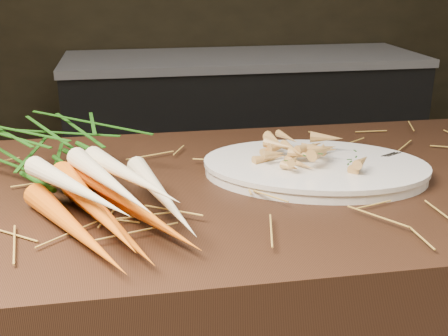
% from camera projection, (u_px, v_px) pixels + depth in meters
% --- Properties ---
extents(back_counter, '(1.82, 0.62, 0.84)m').
position_uv_depth(back_counter, '(243.00, 133.00, 3.01)').
color(back_counter, black).
rests_on(back_counter, ground).
extents(straw_bedding, '(1.40, 0.60, 0.02)m').
position_uv_depth(straw_bedding, '(291.00, 175.00, 1.06)').
color(straw_bedding, '#AE892F').
rests_on(straw_bedding, main_counter).
extents(root_veg_bunch, '(0.40, 0.60, 0.11)m').
position_uv_depth(root_veg_bunch, '(73.00, 170.00, 0.96)').
color(root_veg_bunch, '#D54400').
rests_on(root_veg_bunch, main_counter).
extents(serving_platter, '(0.49, 0.39, 0.02)m').
position_uv_depth(serving_platter, '(315.00, 170.00, 1.07)').
color(serving_platter, white).
rests_on(serving_platter, main_counter).
extents(roasted_veg_heap, '(0.24, 0.20, 0.05)m').
position_uv_depth(roasted_veg_heap, '(316.00, 153.00, 1.06)').
color(roasted_veg_heap, '#BA8945').
rests_on(roasted_veg_heap, serving_platter).
extents(serving_fork, '(0.15, 0.08, 0.00)m').
position_uv_depth(serving_fork, '(398.00, 170.00, 1.04)').
color(serving_fork, silver).
rests_on(serving_fork, serving_platter).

